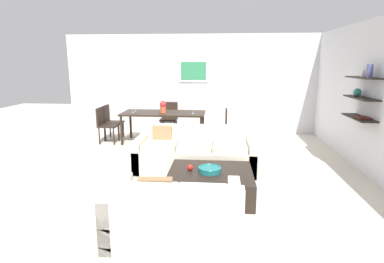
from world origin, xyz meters
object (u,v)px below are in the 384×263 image
decorative_bowl (210,169)px  dining_table (164,115)px  centerpiece_vase (163,106)px  apple_on_coffee_table (190,167)px  dining_chair_head (169,116)px  wine_glass_right_near (193,109)px  dining_chair_right_near (221,125)px  dining_chair_left_far (111,120)px  sofa_beige (195,154)px  coffee_table (210,184)px  wine_glass_left_far (135,107)px  dining_chair_left_near (105,123)px  loveseat_white (174,215)px  wine_glass_left_near (133,107)px

decorative_bowl → dining_table: (-1.25, 3.15, 0.26)m
dining_table → centerpiece_vase: bearing=-87.5°
apple_on_coffee_table → dining_chair_head: 4.08m
apple_on_coffee_table → wine_glass_right_near: (-0.22, 2.99, 0.44)m
wine_glass_right_near → decorative_bowl: bearing=-80.4°
apple_on_coffee_table → dining_chair_right_near: 2.94m
dining_chair_left_far → wine_glass_right_near: (2.16, -0.32, 0.36)m
sofa_beige → dining_table: bearing=115.4°
coffee_table → wine_glass_left_far: size_ratio=8.02×
dining_chair_left_near → sofa_beige: bearing=-36.8°
dining_chair_left_far → apple_on_coffee_table: bearing=-54.3°
wine_glass_right_near → centerpiece_vase: size_ratio=0.56×
loveseat_white → centerpiece_vase: size_ratio=5.10×
dining_chair_head → wine_glass_left_near: size_ratio=4.95×
sofa_beige → dining_chair_left_far: 3.21m
sofa_beige → wine_glass_left_far: 2.72m
dining_chair_right_near → dining_chair_left_near: bearing=180.0°
dining_table → dining_chair_left_near: size_ratio=2.31×
apple_on_coffee_table → loveseat_white: bearing=-92.8°
loveseat_white → apple_on_coffee_table: size_ratio=16.74×
centerpiece_vase → coffee_table: bearing=-67.8°
coffee_table → dining_chair_left_far: (-2.68, 3.34, 0.31)m
loveseat_white → dining_table: loveseat_white is taller
dining_chair_head → wine_glass_right_near: bearing=-52.9°
loveseat_white → apple_on_coffee_table: (0.06, 1.25, 0.13)m
coffee_table → dining_table: size_ratio=0.61×
loveseat_white → sofa_beige: bearing=89.0°
coffee_table → wine_glass_left_near: 3.68m
sofa_beige → dining_chair_right_near: size_ratio=2.47×
loveseat_white → dining_chair_head: 5.29m
dining_chair_right_near → wine_glass_left_far: 2.21m
loveseat_white → coffee_table: bearing=73.3°
decorative_bowl → dining_chair_right_near: size_ratio=0.39×
dining_chair_left_far → wine_glass_right_near: size_ratio=5.42×
centerpiece_vase → dining_table: bearing=92.5°
decorative_bowl → wine_glass_right_near: 3.12m
loveseat_white → centerpiece_vase: bearing=101.7°
sofa_beige → dining_chair_left_far: (-2.35, 2.17, 0.21)m
coffee_table → dining_chair_right_near: 2.95m
decorative_bowl → sofa_beige: bearing=104.8°
sofa_beige → wine_glass_right_near: (-0.20, 1.85, 0.58)m
dining_chair_right_near → dining_chair_left_far: 2.87m
dining_chair_left_far → loveseat_white: bearing=-63.1°
loveseat_white → wine_glass_left_far: (-1.63, 4.47, 0.56)m
dining_chair_right_near → wine_glass_left_near: wine_glass_left_near is taller
coffee_table → wine_glass_left_near: size_ratio=6.97×
decorative_bowl → centerpiece_vase: 3.38m
loveseat_white → dining_chair_head: (-0.89, 5.21, 0.21)m
dining_chair_left_near → wine_glass_right_near: wine_glass_right_near is taller
dining_table → centerpiece_vase: (0.00, -0.05, 0.22)m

